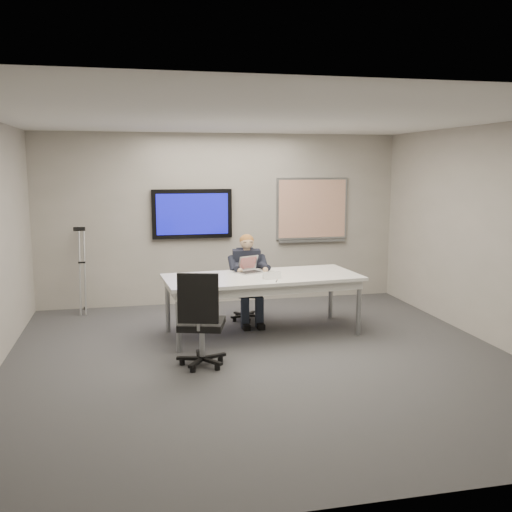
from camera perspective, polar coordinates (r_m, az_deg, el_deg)
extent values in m
cube|color=#37373A|center=(6.88, 0.70, -10.29)|extent=(6.00, 6.00, 0.02)
cube|color=silver|center=(6.51, 0.75, 13.65)|extent=(6.00, 6.00, 0.02)
cube|color=#9C988D|center=(9.48, -3.41, 3.71)|extent=(6.00, 0.02, 2.80)
cube|color=#9C988D|center=(3.74, 11.29, -4.69)|extent=(6.00, 0.02, 2.80)
cube|color=#9C988D|center=(7.80, 22.75, 1.87)|extent=(0.02, 6.00, 2.80)
cube|color=white|center=(7.70, 0.63, -2.14)|extent=(2.69, 1.29, 0.04)
cube|color=silver|center=(7.72, 0.63, -2.77)|extent=(2.58, 1.17, 0.11)
cylinder|color=gray|center=(7.08, -7.76, -6.57)|extent=(0.07, 0.07, 0.76)
cylinder|color=gray|center=(7.83, 10.24, -5.12)|extent=(0.07, 0.07, 0.76)
cylinder|color=gray|center=(7.96, -8.82, -4.85)|extent=(0.07, 0.07, 0.76)
cylinder|color=gray|center=(8.63, 7.47, -3.73)|extent=(0.07, 0.07, 0.76)
cube|color=black|center=(9.35, -6.40, 4.21)|extent=(1.30, 0.08, 0.80)
cube|color=#0C0D8D|center=(9.31, -6.37, 4.19)|extent=(1.16, 0.01, 0.66)
cube|color=gray|center=(9.80, 5.62, 4.74)|extent=(1.25, 0.04, 1.05)
cube|color=white|center=(9.78, 5.66, 4.73)|extent=(1.18, 0.01, 0.98)
cube|color=gray|center=(9.83, 5.63, 1.52)|extent=(1.18, 0.05, 0.04)
cylinder|color=gray|center=(8.50, -0.98, -4.76)|extent=(0.05, 0.05, 0.32)
cube|color=black|center=(8.46, -0.98, -3.71)|extent=(0.53, 0.53, 0.06)
cube|color=black|center=(8.59, -0.80, -1.50)|extent=(0.37, 0.17, 0.46)
cylinder|color=gray|center=(6.62, -5.41, -8.38)|extent=(0.06, 0.06, 0.39)
cube|color=black|center=(6.56, -5.44, -6.78)|extent=(0.61, 0.61, 0.07)
cube|color=black|center=(6.25, -5.82, -4.25)|extent=(0.45, 0.17, 0.56)
cube|color=black|center=(8.36, -0.96, -1.23)|extent=(0.42, 0.27, 0.55)
cube|color=#3A2418|center=(8.24, -0.79, -1.18)|extent=(0.21, 0.04, 0.27)
sphere|color=tan|center=(8.27, -0.92, 1.39)|extent=(0.20, 0.20, 0.20)
ellipsoid|color=brown|center=(8.28, -0.94, 1.59)|extent=(0.21, 0.21, 0.17)
cube|color=#B1B1B3|center=(7.88, -0.60, -1.65)|extent=(0.37, 0.33, 0.02)
cube|color=black|center=(7.87, -0.58, -1.59)|extent=(0.30, 0.25, 0.00)
cube|color=#B1B1B3|center=(8.00, -0.81, -0.69)|extent=(0.32, 0.20, 0.21)
cube|color=#AD1217|center=(7.99, -0.80, -0.69)|extent=(0.27, 0.17, 0.17)
cylinder|color=black|center=(7.33, 2.08, -2.49)|extent=(0.06, 0.13, 0.01)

